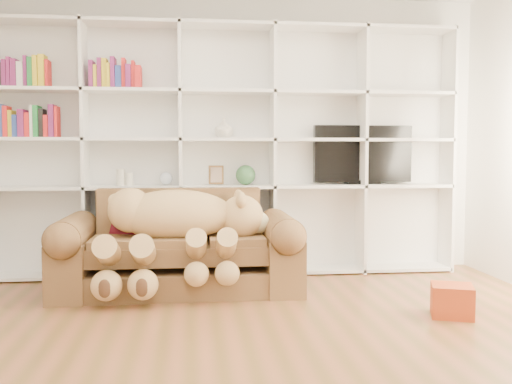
{
  "coord_description": "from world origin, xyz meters",
  "views": [
    {
      "loc": [
        -0.33,
        -3.14,
        1.18
      ],
      "look_at": [
        0.2,
        1.63,
        0.84
      ],
      "focal_mm": 40.0,
      "sensor_mm": 36.0,
      "label": 1
    }
  ],
  "objects": [
    {
      "name": "snow_globe",
      "position": [
        -0.58,
        2.3,
        0.93
      ],
      "size": [
        0.12,
        0.12,
        0.12
      ],
      "primitive_type": "sphere",
      "color": "silver",
      "rests_on": "bookshelf"
    },
    {
      "name": "shelf_vase",
      "position": [
        -0.03,
        2.3,
        1.41
      ],
      "size": [
        0.21,
        0.21,
        0.19
      ],
      "primitive_type": "imported",
      "rotation": [
        0.0,
        0.0,
        -0.18
      ],
      "color": "beige",
      "rests_on": "bookshelf"
    },
    {
      "name": "figurine_tall",
      "position": [
        -1.0,
        2.3,
        0.94
      ],
      "size": [
        0.1,
        0.1,
        0.16
      ],
      "primitive_type": "cylinder",
      "rotation": [
        0.0,
        0.0,
        0.41
      ],
      "color": "beige",
      "rests_on": "bookshelf"
    },
    {
      "name": "bookshelf",
      "position": [
        -0.24,
        2.36,
        1.31
      ],
      "size": [
        4.43,
        0.35,
        2.4
      ],
      "color": "white",
      "rests_on": "floor"
    },
    {
      "name": "green_vase",
      "position": [
        0.18,
        2.3,
        0.96
      ],
      "size": [
        0.19,
        0.19,
        0.19
      ],
      "primitive_type": "sphere",
      "color": "#2D5832",
      "rests_on": "bookshelf"
    },
    {
      "name": "picture_frame",
      "position": [
        -0.11,
        2.3,
        0.96
      ],
      "size": [
        0.15,
        0.05,
        0.18
      ],
      "primitive_type": "cube",
      "rotation": [
        0.0,
        0.0,
        -0.2
      ],
      "color": "brown",
      "rests_on": "bookshelf"
    },
    {
      "name": "throw_pillow",
      "position": [
        -0.89,
        1.85,
        0.6
      ],
      "size": [
        0.38,
        0.29,
        0.35
      ],
      "primitive_type": "cube",
      "rotation": [
        -0.24,
        0.0,
        -0.34
      ],
      "color": "maroon",
      "rests_on": "sofa"
    },
    {
      "name": "teddy_bear",
      "position": [
        -0.47,
        1.54,
        0.58
      ],
      "size": [
        1.42,
        0.8,
        0.82
      ],
      "rotation": [
        0.0,
        0.0,
        0.09
      ],
      "color": "#DBB06D",
      "rests_on": "sofa"
    },
    {
      "name": "wall_back",
      "position": [
        0.0,
        2.5,
        1.35
      ],
      "size": [
        5.0,
        0.02,
        2.7
      ],
      "primitive_type": "cube",
      "color": "white",
      "rests_on": "floor"
    },
    {
      "name": "wall_front",
      "position": [
        0.0,
        -2.5,
        1.35
      ],
      "size": [
        5.0,
        0.02,
        2.7
      ],
      "primitive_type": "cube",
      "color": "white",
      "rests_on": "floor"
    },
    {
      "name": "sofa",
      "position": [
        -0.45,
        1.71,
        0.32
      ],
      "size": [
        2.03,
        0.88,
        0.86
      ],
      "color": "brown",
      "rests_on": "floor"
    },
    {
      "name": "gift_box",
      "position": [
        1.52,
        0.7,
        0.11
      ],
      "size": [
        0.36,
        0.35,
        0.23
      ],
      "primitive_type": "cube",
      "rotation": [
        0.0,
        0.0,
        -0.35
      ],
      "color": "#B23D17",
      "rests_on": "floor"
    },
    {
      "name": "figurine_short",
      "position": [
        -0.92,
        2.3,
        0.93
      ],
      "size": [
        0.09,
        0.09,
        0.12
      ],
      "primitive_type": "cylinder",
      "rotation": [
        0.0,
        0.0,
        0.33
      ],
      "color": "beige",
      "rests_on": "bookshelf"
    },
    {
      "name": "floor",
      "position": [
        0.0,
        0.0,
        0.0
      ],
      "size": [
        5.0,
        5.0,
        0.0
      ],
      "primitive_type": "plane",
      "color": "brown",
      "rests_on": "ground"
    },
    {
      "name": "tv",
      "position": [
        1.35,
        2.35,
        1.15
      ],
      "size": [
        0.98,
        0.18,
        0.58
      ],
      "color": "black",
      "rests_on": "bookshelf"
    }
  ]
}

